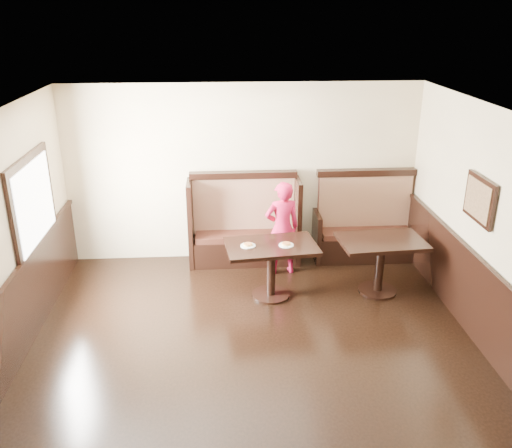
{
  "coord_description": "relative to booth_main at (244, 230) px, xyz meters",
  "views": [
    {
      "loc": [
        -0.36,
        -4.67,
        3.81
      ],
      "look_at": [
        0.12,
        2.35,
        1.0
      ],
      "focal_mm": 38.0,
      "sensor_mm": 36.0,
      "label": 1
    }
  ],
  "objects": [
    {
      "name": "table_neighbor",
      "position": [
        1.87,
        -1.19,
        0.08
      ],
      "size": [
        1.23,
        0.86,
        0.81
      ],
      "rotation": [
        0.0,
        0.0,
        0.08
      ],
      "color": "black",
      "rests_on": "ground"
    },
    {
      "name": "pizza_plate_left",
      "position": [
        -0.0,
        -1.23,
        0.28
      ],
      "size": [
        0.21,
        0.21,
        0.04
      ],
      "color": "white",
      "rests_on": "table_main"
    },
    {
      "name": "booth_main",
      "position": [
        0.0,
        0.0,
        0.0
      ],
      "size": [
        1.75,
        0.72,
        1.45
      ],
      "color": "black",
      "rests_on": "ground"
    },
    {
      "name": "table_main",
      "position": [
        0.32,
        -1.21,
        0.08
      ],
      "size": [
        1.32,
        0.91,
        0.79
      ],
      "rotation": [
        0.0,
        0.0,
        0.11
      ],
      "color": "black",
      "rests_on": "ground"
    },
    {
      "name": "room_shell",
      "position": [
        -0.3,
        -3.01,
        0.14
      ],
      "size": [
        7.0,
        7.0,
        7.0
      ],
      "color": "beige",
      "rests_on": "ground"
    },
    {
      "name": "booth_neighbor",
      "position": [
        1.95,
        -0.0,
        -0.05
      ],
      "size": [
        1.65,
        0.72,
        1.45
      ],
      "color": "black",
      "rests_on": "ground"
    },
    {
      "name": "ground",
      "position": [
        0.0,
        -3.3,
        -0.53
      ],
      "size": [
        7.0,
        7.0,
        0.0
      ],
      "primitive_type": "plane",
      "color": "black",
      "rests_on": "ground"
    },
    {
      "name": "pizza_plate_right",
      "position": [
        0.52,
        -1.24,
        0.28
      ],
      "size": [
        0.21,
        0.21,
        0.04
      ],
      "color": "white",
      "rests_on": "table_main"
    },
    {
      "name": "child",
      "position": [
        0.55,
        -0.48,
        0.21
      ],
      "size": [
        0.59,
        0.44,
        1.47
      ],
      "primitive_type": "imported",
      "rotation": [
        0.0,
        0.0,
        3.33
      ],
      "color": "#B9133F",
      "rests_on": "ground"
    }
  ]
}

